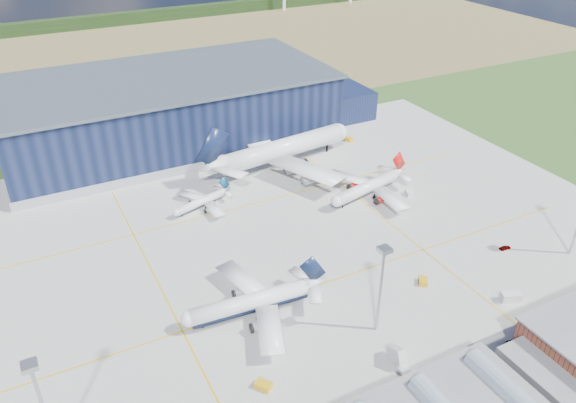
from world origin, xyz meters
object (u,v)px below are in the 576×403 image
object	(u,v)px
airliner_widebody	(284,139)
gse_van_c	(511,297)
airliner_navy	(249,295)
airliner_red	(367,182)
airstair	(397,358)
car_b	(509,344)
airliner_regional	(200,198)
light_mast_west	(39,396)
light_mast_center	(382,276)
gse_tug_c	(349,139)
hangar	(175,111)
gse_cart_a	(410,193)
gse_tug_a	(263,386)
car_a	(505,248)
gse_tug_b	(423,281)

from	to	relation	value
airliner_widebody	gse_van_c	world-z (taller)	airliner_widebody
airliner_navy	airliner_red	size ratio (longest dim) A/B	1.08
gse_van_c	airstair	distance (m)	37.56
airliner_navy	car_b	distance (m)	59.46
airliner_regional	airstair	distance (m)	81.96
airliner_widebody	light_mast_west	bearing A→B (deg)	-143.64
light_mast_center	gse_tug_c	world-z (taller)	light_mast_center
hangar	gse_cart_a	world-z (taller)	hangar
light_mast_west	gse_tug_c	distance (m)	153.41
light_mast_center	gse_van_c	xyz separation A→B (m)	(35.16, -7.03, -14.26)
airliner_red	airliner_regional	bearing A→B (deg)	-32.39
light_mast_west	gse_van_c	bearing A→B (deg)	-3.82
gse_tug_a	car_a	world-z (taller)	gse_tug_a
light_mast_west	light_mast_center	distance (m)	70.00
gse_tug_b	gse_van_c	distance (m)	21.25
airliner_widebody	airliner_regional	distance (m)	40.38
airliner_widebody	airstair	xyz separation A→B (m)	(-21.66, -95.51, -8.71)
airliner_regional	car_a	xyz separation A→B (m)	(68.02, -60.33, -3.10)
gse_tug_b	gse_cart_a	distance (m)	46.05
airliner_red	gse_tug_a	bearing A→B (deg)	28.64
light_mast_west	gse_tug_b	world-z (taller)	light_mast_west
gse_cart_a	car_b	world-z (taller)	gse_cart_a
light_mast_west	car_a	size ratio (longest dim) A/B	6.74
gse_tug_a	gse_tug_c	xyz separation A→B (m)	(82.35, 95.46, 0.03)
airliner_widebody	airliner_regional	size ratio (longest dim) A/B	2.80
airliner_widebody	airstair	distance (m)	98.32
car_a	car_b	size ratio (longest dim) A/B	0.97
airstair	car_a	xyz separation A→B (m)	(52.78, 20.18, -1.00)
airliner_regional	car_b	xyz separation A→B (m)	(40.68, -88.00, -3.10)
car_a	airliner_widebody	bearing A→B (deg)	29.14
light_mast_west	gse_van_c	xyz separation A→B (m)	(105.16, -7.03, -14.26)
airliner_red	car_a	world-z (taller)	airliner_red
gse_tug_c	gse_tug_b	bearing A→B (deg)	-120.97
gse_van_c	airliner_navy	bearing A→B (deg)	90.48
light_mast_west	car_a	bearing A→B (deg)	4.59
light_mast_west	airliner_red	distance (m)	115.52
light_mast_center	hangar	bearing A→B (deg)	93.30
gse_tug_c	airstair	xyz separation A→B (m)	(-54.12, -102.51, 0.85)
airliner_red	car_a	size ratio (longest dim) A/B	10.13
gse_tug_a	car_a	distance (m)	82.07
gse_tug_a	car_b	bearing A→B (deg)	-49.41
airliner_navy	airstair	bearing A→B (deg)	131.57
gse_tug_a	gse_tug_c	distance (m)	126.07
gse_van_c	car_b	world-z (taller)	gse_van_c
gse_cart_a	gse_tug_c	xyz separation A→B (m)	(5.84, 45.45, 0.01)
airliner_red	airstair	xyz separation A→B (m)	(-34.92, -62.51, -4.05)
light_mast_center	airliner_widebody	xyz separation A→B (m)	(19.42, 85.00, -5.13)
airliner_red	gse_cart_a	world-z (taller)	airliner_red
airliner_regional	hangar	bearing A→B (deg)	-117.94
airliner_navy	gse_tug_c	bearing A→B (deg)	-131.18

